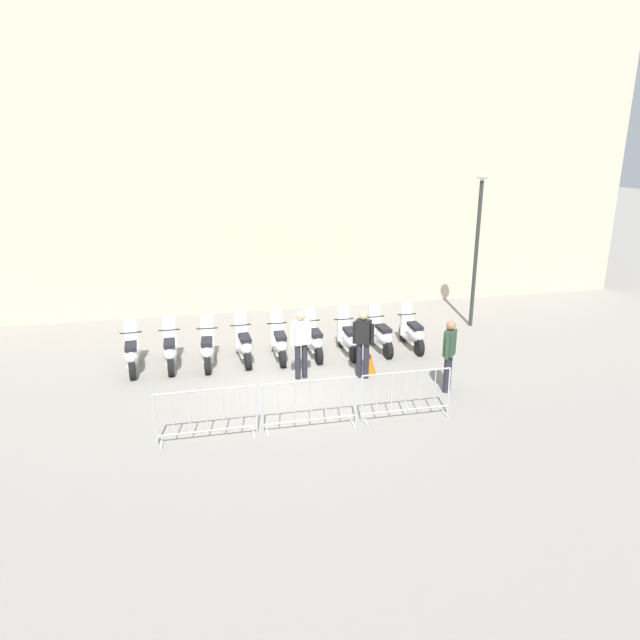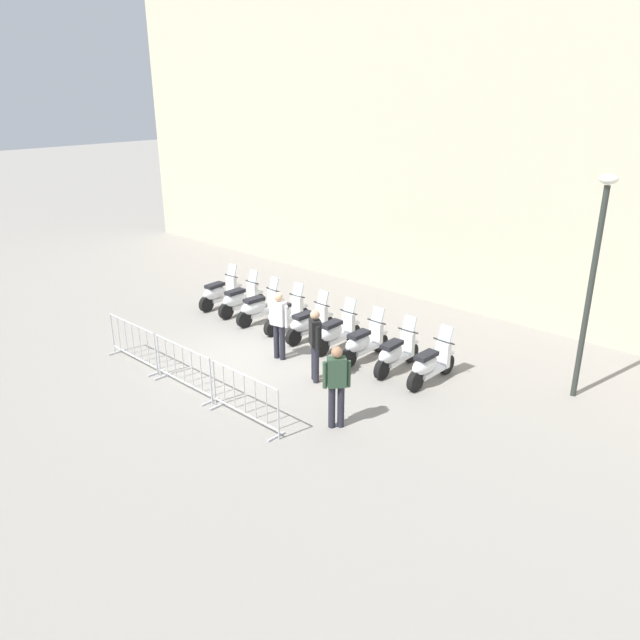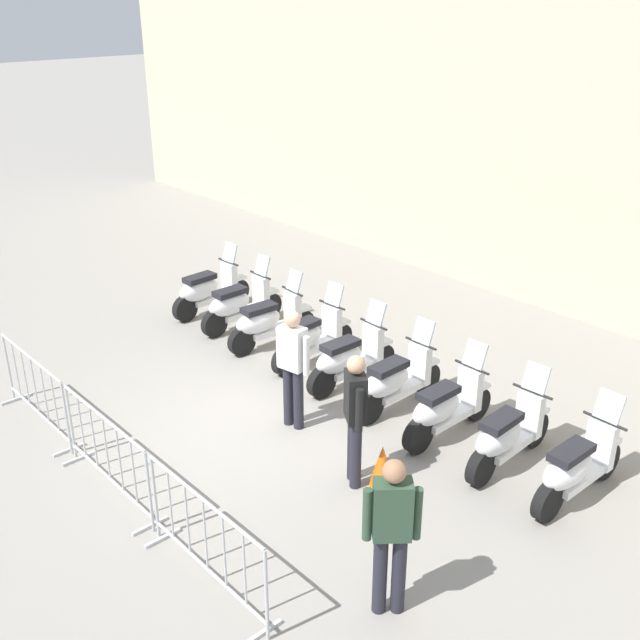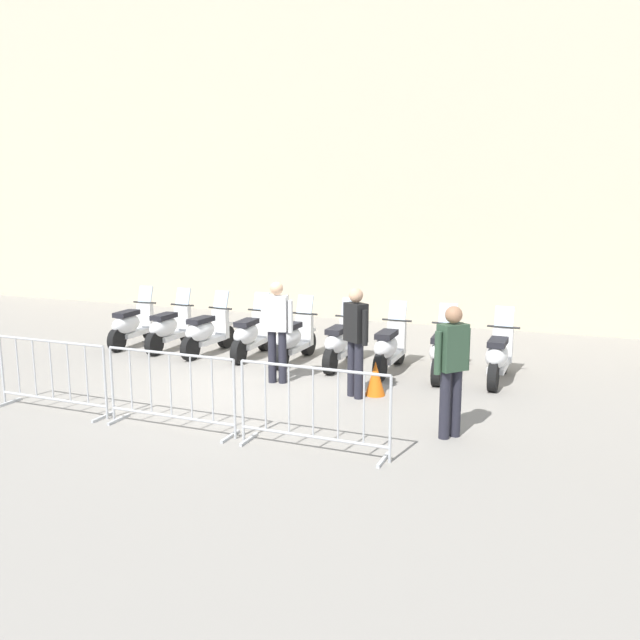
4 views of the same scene
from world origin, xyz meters
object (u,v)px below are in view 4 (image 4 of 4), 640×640
(officer_by_barriers, at_px, (277,326))
(motorcycle_2, at_px, (206,333))
(barrier_segment_1, at_px, (171,392))
(motorcycle_0, at_px, (132,326))
(motorcycle_8, at_px, (498,357))
(traffic_cone, at_px, (375,378))
(motorcycle_1, at_px, (169,329))
(barrier_segment_2, at_px, (313,410))
(officer_mid_plaza, at_px, (452,364))
(motorcycle_3, at_px, (251,335))
(motorcycle_7, at_px, (442,352))
(motorcycle_4, at_px, (293,340))
(motorcycle_6, at_px, (389,348))
(officer_near_row_end, at_px, (356,336))
(barrier_segment_0, at_px, (52,377))
(motorcycle_5, at_px, (340,343))

(officer_by_barriers, bearing_deg, motorcycle_2, 146.10)
(motorcycle_2, xyz_separation_m, barrier_segment_1, (1.69, -4.03, 0.07))
(motorcycle_2, bearing_deg, motorcycle_0, 174.72)
(motorcycle_8, xyz_separation_m, traffic_cone, (-1.80, -1.36, -0.18))
(motorcycle_1, distance_m, barrier_segment_2, 6.35)
(motorcycle_1, bearing_deg, traffic_cone, -19.86)
(barrier_segment_1, bearing_deg, officer_mid_plaza, 14.21)
(motorcycle_0, height_order, motorcycle_3, same)
(motorcycle_2, height_order, barrier_segment_2, motorcycle_2)
(motorcycle_7, relative_size, barrier_segment_2, 0.87)
(officer_by_barriers, bearing_deg, motorcycle_3, 128.77)
(motorcycle_7, xyz_separation_m, barrier_segment_2, (-1.01, -3.91, 0.07))
(motorcycle_4, bearing_deg, motorcycle_1, 176.04)
(motorcycle_1, bearing_deg, motorcycle_8, -3.36)
(barrier_segment_1, bearing_deg, motorcycle_6, 61.06)
(motorcycle_0, relative_size, barrier_segment_2, 0.87)
(motorcycle_4, distance_m, motorcycle_6, 1.91)
(motorcycle_0, distance_m, officer_near_row_end, 5.89)
(officer_by_barriers, distance_m, traffic_cone, 1.90)
(motorcycle_4, bearing_deg, barrier_segment_1, -93.09)
(motorcycle_3, relative_size, barrier_segment_1, 0.87)
(motorcycle_1, distance_m, motorcycle_4, 2.85)
(motorcycle_8, relative_size, barrier_segment_2, 0.87)
(barrier_segment_0, relative_size, traffic_cone, 3.59)
(motorcycle_1, bearing_deg, officer_mid_plaza, -27.67)
(motorcycle_1, height_order, officer_mid_plaza, officer_mid_plaza)
(motorcycle_6, distance_m, officer_mid_plaza, 3.31)
(motorcycle_7, height_order, officer_by_barriers, officer_by_barriers)
(officer_mid_plaza, relative_size, traffic_cone, 3.15)
(motorcycle_7, relative_size, officer_by_barriers, 0.99)
(barrier_segment_0, distance_m, officer_mid_plaza, 5.71)
(officer_by_barriers, bearing_deg, motorcycle_6, 36.87)
(officer_by_barriers, bearing_deg, motorcycle_0, 158.13)
(motorcycle_0, bearing_deg, motorcycle_5, -3.33)
(motorcycle_3, xyz_separation_m, officer_by_barriers, (1.19, -1.48, 0.53))
(motorcycle_4, relative_size, barrier_segment_0, 0.87)
(motorcycle_3, xyz_separation_m, motorcycle_6, (2.84, -0.24, 0.00))
(officer_by_barriers, bearing_deg, motorcycle_5, 62.35)
(motorcycle_1, relative_size, officer_mid_plaza, 1.00)
(motorcycle_2, distance_m, officer_mid_plaza, 6.15)
(officer_near_row_end, height_order, officer_by_barriers, same)
(motorcycle_3, height_order, motorcycle_7, same)
(motorcycle_3, relative_size, motorcycle_6, 1.00)
(motorcycle_5, relative_size, motorcycle_6, 1.00)
(traffic_cone, bearing_deg, officer_mid_plaza, -47.82)
(motorcycle_3, height_order, motorcycle_6, same)
(motorcycle_7, bearing_deg, motorcycle_2, 177.22)
(motorcycle_4, distance_m, motorcycle_7, 2.86)
(barrier_segment_0, bearing_deg, barrier_segment_1, -3.12)
(motorcycle_2, bearing_deg, officer_near_row_end, -26.70)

